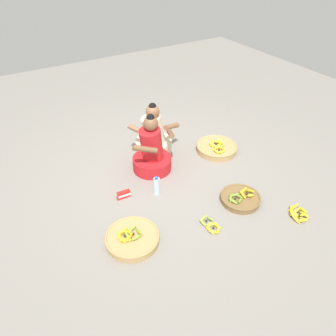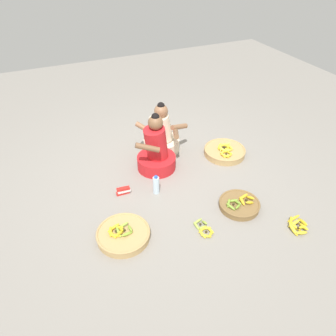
# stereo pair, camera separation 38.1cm
# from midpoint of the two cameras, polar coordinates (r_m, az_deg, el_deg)

# --- Properties ---
(ground_plane) EXTENTS (10.00, 10.00, 0.00)m
(ground_plane) POSITION_cam_midpoint_polar(r_m,az_deg,el_deg) (4.16, -4.04, -2.53)
(ground_plane) COLOR gray
(vendor_woman_front) EXTENTS (0.71, 0.52, 0.82)m
(vendor_woman_front) POSITION_cam_midpoint_polar(r_m,az_deg,el_deg) (4.24, -5.44, 2.67)
(vendor_woman_front) COLOR red
(vendor_woman_front) RESTS_ON ground
(vendor_woman_behind) EXTENTS (0.72, 0.53, 0.76)m
(vendor_woman_behind) POSITION_cam_midpoint_polar(r_m,az_deg,el_deg) (4.62, -4.96, 5.51)
(vendor_woman_behind) COLOR beige
(vendor_woman_behind) RESTS_ON ground
(banana_basket_near_vendor) EXTENTS (0.57, 0.57, 0.15)m
(banana_basket_near_vendor) POSITION_cam_midpoint_polar(r_m,az_deg,el_deg) (3.45, -9.60, -12.31)
(banana_basket_near_vendor) COLOR tan
(banana_basket_near_vendor) RESTS_ON ground
(banana_basket_back_left) EXTENTS (0.48, 0.48, 0.14)m
(banana_basket_back_left) POSITION_cam_midpoint_polar(r_m,az_deg,el_deg) (3.90, 10.01, -5.42)
(banana_basket_back_left) COLOR brown
(banana_basket_back_left) RESTS_ON ground
(banana_basket_front_left) EXTENTS (0.59, 0.59, 0.16)m
(banana_basket_front_left) POSITION_cam_midpoint_polar(r_m,az_deg,el_deg) (4.72, 6.34, 3.54)
(banana_basket_front_left) COLOR tan
(banana_basket_front_left) RESTS_ON ground
(loose_bananas_mid_right) EXTENTS (0.18, 0.29, 0.08)m
(loose_bananas_mid_right) POSITION_cam_midpoint_polar(r_m,az_deg,el_deg) (3.58, 4.55, -10.21)
(loose_bananas_mid_right) COLOR #9EB747
(loose_bananas_mid_right) RESTS_ON ground
(loose_bananas_front_right) EXTENTS (0.23, 0.27, 0.10)m
(loose_bananas_front_right) POSITION_cam_midpoint_polar(r_m,az_deg,el_deg) (3.90, 19.53, -7.76)
(loose_bananas_front_right) COLOR gold
(loose_bananas_front_right) RESTS_ON ground
(water_bottle) EXTENTS (0.08, 0.08, 0.25)m
(water_bottle) POSITION_cam_midpoint_polar(r_m,az_deg,el_deg) (3.92, -4.83, -3.30)
(water_bottle) COLOR silver
(water_bottle) RESTS_ON ground
(packet_carton_stack) EXTENTS (0.18, 0.07, 0.09)m
(packet_carton_stack) POSITION_cam_midpoint_polar(r_m,az_deg,el_deg) (3.96, -10.61, -4.75)
(packet_carton_stack) COLOR red
(packet_carton_stack) RESTS_ON ground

